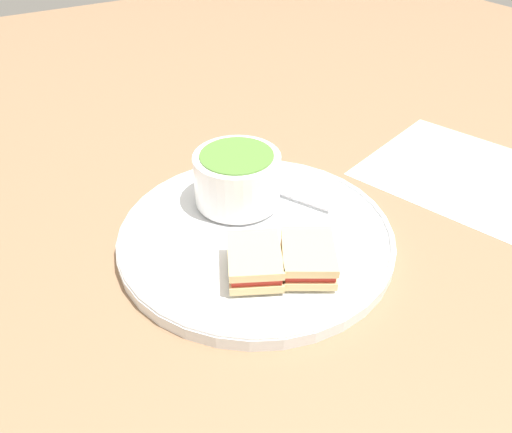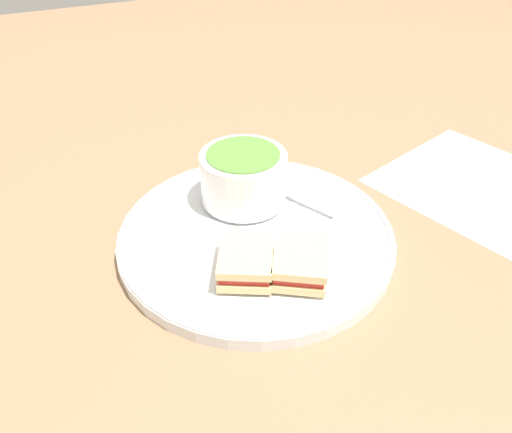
{
  "view_description": "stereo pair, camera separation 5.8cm",
  "coord_description": "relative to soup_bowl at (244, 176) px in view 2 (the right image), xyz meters",
  "views": [
    {
      "loc": [
        0.25,
        0.4,
        0.39
      ],
      "look_at": [
        0.0,
        0.0,
        0.04
      ],
      "focal_mm": 35.0,
      "sensor_mm": 36.0,
      "label": 1
    },
    {
      "loc": [
        0.19,
        0.43,
        0.39
      ],
      "look_at": [
        0.0,
        0.0,
        0.04
      ],
      "focal_mm": 35.0,
      "sensor_mm": 36.0,
      "label": 2
    }
  ],
  "objects": [
    {
      "name": "ground_plane",
      "position": [
        0.01,
        0.06,
        -0.05
      ],
      "size": [
        2.4,
        2.4,
        0.0
      ],
      "primitive_type": "plane",
      "color": "#8E6B4C"
    },
    {
      "name": "plate",
      "position": [
        0.01,
        0.06,
        -0.04
      ],
      "size": [
        0.33,
        0.33,
        0.02
      ],
      "color": "white",
      "rests_on": "ground_plane"
    },
    {
      "name": "soup_bowl",
      "position": [
        0.0,
        0.0,
        0.0
      ],
      "size": [
        0.11,
        0.11,
        0.07
      ],
      "color": "white",
      "rests_on": "plate"
    },
    {
      "name": "spoon",
      "position": [
        -0.05,
        0.01,
        -0.03
      ],
      "size": [
        0.06,
        0.11,
        0.01
      ],
      "rotation": [
        0.0,
        0.0,
        5.17
      ],
      "color": "silver",
      "rests_on": "plate"
    },
    {
      "name": "sandwich_half_near",
      "position": [
        0.05,
        0.13,
        -0.02
      ],
      "size": [
        0.08,
        0.09,
        0.03
      ],
      "rotation": [
        0.0,
        0.0,
        1.09
      ],
      "color": "#DBBC7F",
      "rests_on": "plate"
    },
    {
      "name": "sandwich_half_far",
      "position": [
        -0.0,
        0.15,
        -0.02
      ],
      "size": [
        0.09,
        0.09,
        0.03
      ],
      "rotation": [
        0.0,
        0.0,
        1.02
      ],
      "color": "#DBBC7F",
      "rests_on": "plate"
    },
    {
      "name": "menu_sheet",
      "position": [
        -0.34,
        0.11,
        -0.05
      ],
      "size": [
        0.31,
        0.35,
        0.0
      ],
      "rotation": [
        0.0,
        0.0,
        0.29
      ],
      "color": "white",
      "rests_on": "ground_plane"
    }
  ]
}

